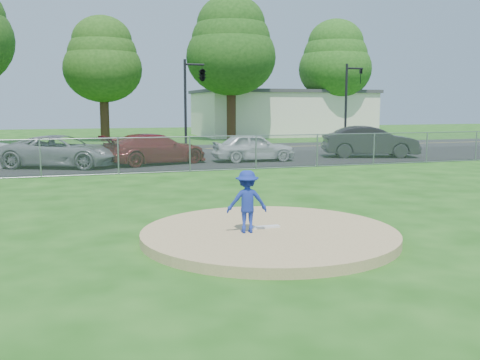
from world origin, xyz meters
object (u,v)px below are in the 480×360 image
object	(u,v)px
parked_car_charcoal	(370,142)
tree_center	(103,59)
tree_right	(231,46)
traffic_signal_right	(349,98)
parked_car_pearl	(253,147)
commercial_building	(282,113)
parked_car_gray	(62,151)
pitcher	(247,201)
parked_car_darkred	(156,149)
traffic_signal_center	(201,76)
tree_far_right	(335,60)

from	to	relation	value
parked_car_charcoal	tree_center	bearing A→B (deg)	53.45
tree_right	traffic_signal_right	bearing A→B (deg)	-62.36
tree_center	tree_right	distance (m)	10.27
parked_car_pearl	tree_right	bearing A→B (deg)	-11.21
tree_center	traffic_signal_right	distance (m)	19.64
parked_car_pearl	parked_car_charcoal	bearing A→B (deg)	-86.68
commercial_building	traffic_signal_right	size ratio (longest dim) A/B	2.93
parked_car_gray	traffic_signal_right	bearing A→B (deg)	-45.47
tree_center	parked_car_charcoal	world-z (taller)	tree_center
commercial_building	parked_car_gray	xyz separation A→B (m)	(-20.19, -22.57, -1.42)
tree_right	pitcher	world-z (taller)	tree_right
pitcher	parked_car_gray	distance (m)	15.91
parked_car_darkred	tree_right	bearing A→B (deg)	-45.18
traffic_signal_right	pitcher	xyz separation A→B (m)	(-14.75, -22.05, -2.52)
tree_center	traffic_signal_center	bearing A→B (deg)	-67.51
commercial_building	parked_car_darkred	distance (m)	27.63
traffic_signal_right	pitcher	size ratio (longest dim) A/B	4.34
parked_car_darkred	commercial_building	bearing A→B (deg)	-52.08
tree_far_right	traffic_signal_center	size ratio (longest dim) A/B	1.92
tree_far_right	traffic_signal_center	xyz separation A→B (m)	(-16.03, -13.00, -2.45)
parked_car_pearl	parked_car_gray	bearing A→B (deg)	91.44
tree_far_right	parked_car_charcoal	distance (m)	22.03
tree_center	parked_car_gray	distance (m)	19.69
commercial_building	tree_far_right	distance (m)	7.00
tree_far_right	parked_car_pearl	world-z (taller)	tree_far_right
tree_center	parked_car_pearl	distance (m)	20.46
tree_right	parked_car_charcoal	world-z (taller)	tree_right
tree_right	parked_car_gray	distance (m)	22.28
commercial_building	traffic_signal_center	world-z (taller)	traffic_signal_center
commercial_building	parked_car_darkred	bearing A→B (deg)	-125.22
tree_far_right	pitcher	xyz separation A→B (m)	(-20.52, -35.05, -6.21)
tree_center	parked_car_darkred	world-z (taller)	tree_center
traffic_signal_right	parked_car_darkred	distance (m)	15.81
commercial_building	parked_car_darkred	xyz separation A→B (m)	(-15.92, -22.55, -1.41)
parked_car_pearl	parked_car_charcoal	world-z (taller)	parked_car_charcoal
traffic_signal_center	parked_car_darkred	size ratio (longest dim) A/B	1.10
parked_car_charcoal	parked_car_gray	bearing A→B (deg)	108.70
tree_far_right	parked_car_gray	world-z (taller)	tree_far_right
parked_car_pearl	parked_car_charcoal	xyz separation A→B (m)	(6.87, 0.15, 0.14)
pitcher	parked_car_pearl	distance (m)	16.35
tree_center	traffic_signal_right	size ratio (longest dim) A/B	1.76
tree_center	traffic_signal_right	world-z (taller)	tree_center
traffic_signal_right	tree_center	bearing A→B (deg)	141.78
tree_center	tree_right	size ratio (longest dim) A/B	0.85
commercial_building	parked_car_gray	world-z (taller)	commercial_building
commercial_building	tree_right	distance (m)	10.73
parked_car_gray	parked_car_darkred	size ratio (longest dim) A/B	1.04
commercial_building	tree_right	bearing A→B (deg)	-139.40
tree_right	parked_car_darkred	world-z (taller)	tree_right
commercial_building	parked_car_darkred	size ratio (longest dim) A/B	3.23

